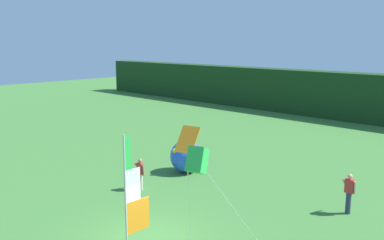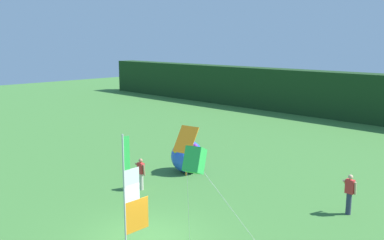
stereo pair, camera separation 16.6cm
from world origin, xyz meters
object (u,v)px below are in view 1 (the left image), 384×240
at_px(kite_green_box_2, 198,161).
at_px(banner_flag, 133,198).
at_px(person_mid_field, 141,173).
at_px(inflatable_balloon, 186,156).
at_px(kite_orange_diamond_0, 188,145).
at_px(person_near_banner, 349,193).

bearing_deg(kite_green_box_2, banner_flag, 168.58).
relative_size(person_mid_field, kite_green_box_2, 0.34).
relative_size(banner_flag, inflatable_balloon, 2.30).
height_order(person_mid_field, kite_orange_diamond_0, kite_orange_diamond_0).
height_order(banner_flag, kite_green_box_2, kite_green_box_2).
distance_m(inflatable_balloon, kite_orange_diamond_0, 10.80).
xyz_separation_m(banner_flag, inflatable_balloon, (-5.20, 7.78, -1.14)).
height_order(person_near_banner, kite_green_box_2, kite_green_box_2).
relative_size(person_mid_field, inflatable_balloon, 0.86).
bearing_deg(kite_green_box_2, person_mid_field, 149.98).
relative_size(person_near_banner, kite_orange_diamond_0, 0.37).
xyz_separation_m(banner_flag, kite_orange_diamond_0, (2.11, 0.52, 2.12)).
bearing_deg(person_mid_field, kite_orange_diamond_0, -27.88).
xyz_separation_m(person_mid_field, kite_green_box_2, (8.52, -4.92, 3.42)).
xyz_separation_m(inflatable_balloon, kite_green_box_2, (8.93, -8.53, 3.35)).
relative_size(person_mid_field, kite_orange_diamond_0, 0.34).
xyz_separation_m(banner_flag, kite_green_box_2, (3.74, -0.75, 2.22)).
relative_size(banner_flag, kite_orange_diamond_0, 0.91).
distance_m(person_near_banner, kite_green_box_2, 9.84).
relative_size(kite_orange_diamond_0, kite_green_box_2, 1.01).
xyz_separation_m(person_mid_field, kite_orange_diamond_0, (6.89, -3.64, 3.33)).
bearing_deg(person_mid_field, person_near_banner, 26.75).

